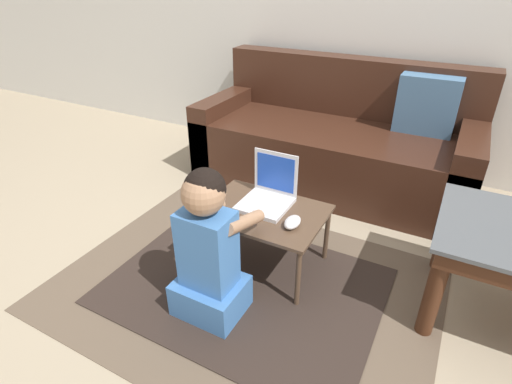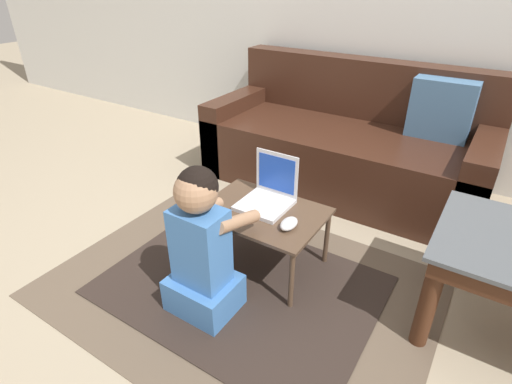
{
  "view_description": "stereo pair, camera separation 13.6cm",
  "coord_description": "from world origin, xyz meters",
  "px_view_note": "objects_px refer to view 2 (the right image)",
  "views": [
    {
      "loc": [
        0.88,
        -1.46,
        1.36
      ],
      "look_at": [
        0.07,
        0.05,
        0.39
      ],
      "focal_mm": 28.0,
      "sensor_mm": 36.0,
      "label": 1
    },
    {
      "loc": [
        1.0,
        -1.39,
        1.36
      ],
      "look_at": [
        0.07,
        0.05,
        0.39
      ],
      "focal_mm": 28.0,
      "sensor_mm": 36.0,
      "label": 2
    }
  ],
  "objects_px": {
    "computer_mouse": "(289,224)",
    "laptop_desk": "(262,217)",
    "couch": "(346,146)",
    "person_seated": "(202,247)",
    "laptop": "(267,197)"
  },
  "relations": [
    {
      "from": "computer_mouse",
      "to": "laptop_desk",
      "type": "bearing_deg",
      "value": 162.1
    },
    {
      "from": "couch",
      "to": "person_seated",
      "type": "xyz_separation_m",
      "value": [
        -0.06,
        -1.48,
        0.05
      ]
    },
    {
      "from": "person_seated",
      "to": "laptop",
      "type": "bearing_deg",
      "value": 84.66
    },
    {
      "from": "laptop_desk",
      "to": "laptop",
      "type": "relative_size",
      "value": 2.39
    },
    {
      "from": "couch",
      "to": "laptop_desk",
      "type": "xyz_separation_m",
      "value": [
        -0.01,
        -1.09,
        0.01
      ]
    },
    {
      "from": "laptop",
      "to": "person_seated",
      "type": "bearing_deg",
      "value": -95.34
    },
    {
      "from": "laptop",
      "to": "computer_mouse",
      "type": "height_order",
      "value": "laptop"
    },
    {
      "from": "laptop",
      "to": "couch",
      "type": "bearing_deg",
      "value": 88.95
    },
    {
      "from": "couch",
      "to": "laptop",
      "type": "height_order",
      "value": "couch"
    },
    {
      "from": "couch",
      "to": "computer_mouse",
      "type": "height_order",
      "value": "couch"
    },
    {
      "from": "laptop_desk",
      "to": "computer_mouse",
      "type": "height_order",
      "value": "computer_mouse"
    },
    {
      "from": "computer_mouse",
      "to": "person_seated",
      "type": "xyz_separation_m",
      "value": [
        -0.23,
        -0.33,
        -0.01
      ]
    },
    {
      "from": "laptop_desk",
      "to": "laptop",
      "type": "xyz_separation_m",
      "value": [
        -0.01,
        0.07,
        0.07
      ]
    },
    {
      "from": "laptop",
      "to": "person_seated",
      "type": "distance_m",
      "value": 0.46
    },
    {
      "from": "person_seated",
      "to": "couch",
      "type": "bearing_deg",
      "value": 87.62
    }
  ]
}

